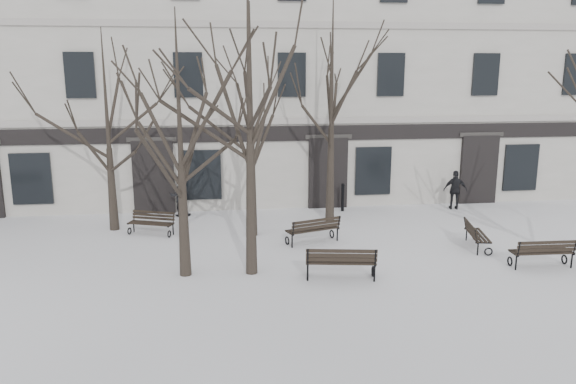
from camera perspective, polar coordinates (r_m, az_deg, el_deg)
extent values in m
plane|color=white|center=(15.39, -3.18, -9.14)|extent=(100.00, 100.00, 0.00)
cube|color=#BAB4AC|center=(27.29, -5.31, 12.11)|extent=(40.00, 10.00, 11.00)
cube|color=#A09992|center=(22.36, -4.75, 7.16)|extent=(40.00, 0.12, 0.25)
cube|color=#A09992|center=(22.32, -4.93, 16.65)|extent=(40.00, 0.12, 0.25)
cube|color=black|center=(22.41, -4.73, 5.88)|extent=(40.00, 0.10, 0.60)
cube|color=black|center=(23.72, -24.60, 1.24)|extent=(1.50, 0.14, 2.00)
cube|color=black|center=(22.76, -13.49, 1.48)|extent=(1.60, 0.22, 2.90)
cube|color=#2D2B28|center=(22.49, -13.70, 5.21)|extent=(1.90, 0.08, 0.18)
cube|color=black|center=(22.63, -8.71, 1.74)|extent=(1.50, 0.14, 2.00)
cube|color=black|center=(23.05, 4.08, 1.93)|extent=(1.60, 0.22, 2.90)
cube|color=#2D2B28|center=(22.78, 4.15, 5.62)|extent=(1.90, 0.08, 0.18)
cube|color=black|center=(23.49, 8.63, 2.14)|extent=(1.50, 0.14, 2.00)
cube|color=black|center=(25.13, 18.79, 2.17)|extent=(1.60, 0.22, 2.90)
cube|color=#2D2B28|center=(24.88, 19.07, 5.55)|extent=(1.90, 0.08, 0.18)
cube|color=black|center=(26.01, 22.56, 2.32)|extent=(1.50, 0.14, 2.00)
cube|color=black|center=(22.79, -20.38, 11.07)|extent=(1.10, 0.14, 1.70)
cube|color=black|center=(22.25, -10.10, 11.63)|extent=(1.10, 0.14, 1.70)
cube|color=black|center=(22.42, 0.39, 11.82)|extent=(1.10, 0.14, 1.70)
cube|color=black|center=(23.29, 10.40, 11.65)|extent=(1.10, 0.14, 1.70)
cube|color=black|center=(24.78, 19.43, 11.19)|extent=(1.10, 0.14, 1.70)
cube|color=black|center=(26.79, 27.24, 10.58)|extent=(1.10, 0.14, 1.70)
cone|color=black|center=(15.69, -10.55, -3.10)|extent=(0.34, 0.34, 3.02)
cone|color=black|center=(15.51, -3.80, -1.80)|extent=(0.34, 0.34, 3.69)
cone|color=black|center=(20.76, -17.45, 0.25)|extent=(0.34, 0.34, 2.94)
cone|color=black|center=(19.14, -3.67, 0.28)|extent=(0.34, 0.34, 3.25)
cone|color=black|center=(20.97, 4.33, 1.73)|extent=(0.34, 0.34, 3.52)
torus|color=black|center=(15.90, 8.61, -7.98)|extent=(0.10, 0.31, 0.31)
cylinder|color=black|center=(15.51, 8.78, -8.16)|extent=(0.05, 0.05, 0.48)
cube|color=black|center=(15.61, 8.72, -7.09)|extent=(0.15, 0.59, 0.05)
torus|color=black|center=(15.79, 2.01, -7.98)|extent=(0.10, 0.31, 0.31)
cylinder|color=black|center=(15.40, 2.01, -8.17)|extent=(0.05, 0.05, 0.48)
cube|color=black|center=(15.50, 2.02, -7.09)|extent=(0.15, 0.59, 0.05)
cube|color=black|center=(15.74, 5.34, -6.74)|extent=(1.91, 0.40, 0.04)
cube|color=black|center=(15.60, 5.37, -6.92)|extent=(1.91, 0.40, 0.04)
cube|color=black|center=(15.46, 5.40, -7.10)|extent=(1.91, 0.40, 0.04)
cube|color=black|center=(15.32, 5.43, -7.29)|extent=(1.91, 0.40, 0.04)
cube|color=black|center=(15.23, 5.45, -6.86)|extent=(1.90, 0.34, 0.10)
cube|color=black|center=(15.17, 5.46, -6.43)|extent=(1.90, 0.34, 0.10)
cube|color=black|center=(15.11, 5.48, -6.00)|extent=(1.90, 0.34, 0.10)
cylinder|color=black|center=(15.28, 8.87, -6.68)|extent=(0.07, 0.16, 0.53)
cylinder|color=black|center=(15.17, 2.02, -6.68)|extent=(0.07, 0.16, 0.53)
torus|color=black|center=(18.58, 26.26, -6.16)|extent=(0.06, 0.29, 0.29)
cylinder|color=black|center=(18.27, 26.86, -6.25)|extent=(0.05, 0.05, 0.45)
cube|color=black|center=(18.35, 26.64, -5.42)|extent=(0.07, 0.55, 0.05)
torus|color=black|center=(17.77, 21.61, -6.56)|extent=(0.06, 0.29, 0.29)
cylinder|color=black|center=(17.45, 22.16, -6.66)|extent=(0.05, 0.05, 0.45)
cube|color=black|center=(17.53, 21.95, -5.79)|extent=(0.07, 0.55, 0.05)
cube|color=black|center=(18.10, 24.02, -5.34)|extent=(1.78, 0.14, 0.03)
cube|color=black|center=(17.98, 24.23, -5.47)|extent=(1.78, 0.14, 0.03)
cube|color=black|center=(17.87, 24.45, -5.60)|extent=(1.78, 0.14, 0.03)
cube|color=black|center=(17.76, 24.67, -5.73)|extent=(1.78, 0.14, 0.03)
cube|color=black|center=(17.69, 24.77, -5.37)|extent=(1.78, 0.09, 0.09)
cube|color=black|center=(17.64, 24.84, -5.03)|extent=(1.78, 0.09, 0.09)
cube|color=black|center=(17.58, 24.91, -4.68)|extent=(1.78, 0.09, 0.09)
cylinder|color=black|center=(18.09, 27.13, -5.06)|extent=(0.04, 0.14, 0.49)
cylinder|color=black|center=(17.25, 22.39, -5.42)|extent=(0.04, 0.14, 0.49)
torus|color=black|center=(20.30, -15.81, -3.84)|extent=(0.13, 0.25, 0.26)
cylinder|color=black|center=(20.55, -15.40, -3.40)|extent=(0.04, 0.04, 0.40)
cube|color=black|center=(20.36, -15.64, -2.98)|extent=(0.21, 0.47, 0.04)
torus|color=black|center=(19.63, -11.97, -4.19)|extent=(0.13, 0.25, 0.26)
cylinder|color=black|center=(19.89, -11.59, -3.73)|extent=(0.04, 0.04, 0.40)
cube|color=black|center=(19.69, -11.81, -3.30)|extent=(0.21, 0.47, 0.04)
cube|color=black|center=(19.85, -14.01, -3.23)|extent=(1.51, 0.63, 0.03)
cube|color=black|center=(19.95, -13.85, -3.14)|extent=(1.51, 0.63, 0.03)
cube|color=black|center=(20.06, -13.69, -3.05)|extent=(1.51, 0.63, 0.03)
cube|color=black|center=(20.16, -13.54, -2.96)|extent=(1.51, 0.63, 0.03)
cube|color=black|center=(20.16, -13.51, -2.62)|extent=(1.50, 0.59, 0.08)
cube|color=black|center=(20.15, -13.50, -2.32)|extent=(1.50, 0.59, 0.08)
cube|color=black|center=(20.14, -13.49, -2.01)|extent=(1.50, 0.59, 0.08)
cylinder|color=black|center=(20.51, -15.36, -2.34)|extent=(0.08, 0.13, 0.44)
cylinder|color=black|center=(19.85, -11.56, -2.64)|extent=(0.08, 0.13, 0.44)
torus|color=black|center=(19.21, 4.47, -4.27)|extent=(0.14, 0.29, 0.29)
cylinder|color=black|center=(18.89, 5.03, -4.31)|extent=(0.05, 0.05, 0.45)
cube|color=black|center=(18.97, 4.76, -3.52)|extent=(0.23, 0.53, 0.05)
torus|color=black|center=(18.43, -0.08, -4.96)|extent=(0.14, 0.29, 0.29)
cylinder|color=black|center=(18.10, 0.42, -5.01)|extent=(0.05, 0.05, 0.45)
cube|color=black|center=(18.19, 0.17, -4.18)|extent=(0.23, 0.53, 0.05)
cube|color=black|center=(18.74, 2.19, -3.62)|extent=(1.72, 0.67, 0.03)
cube|color=black|center=(18.63, 2.40, -3.73)|extent=(1.72, 0.67, 0.03)
cube|color=black|center=(18.51, 2.60, -3.83)|extent=(1.72, 0.67, 0.03)
cube|color=black|center=(18.39, 2.81, -3.94)|extent=(1.72, 0.67, 0.03)
cube|color=black|center=(18.32, 2.88, -3.59)|extent=(1.71, 0.62, 0.09)
cube|color=black|center=(18.27, 2.91, -3.24)|extent=(1.71, 0.62, 0.09)
cube|color=black|center=(18.22, 2.95, -2.90)|extent=(1.71, 0.62, 0.09)
cylinder|color=black|center=(18.71, 5.18, -3.13)|extent=(0.08, 0.15, 0.50)
cylinder|color=black|center=(17.91, 0.54, -3.79)|extent=(0.08, 0.15, 0.50)
torus|color=black|center=(18.47, 19.69, -5.73)|extent=(0.27, 0.10, 0.26)
cylinder|color=black|center=(18.36, 18.72, -5.50)|extent=(0.05, 0.05, 0.41)
cube|color=black|center=(18.34, 19.26, -4.89)|extent=(0.50, 0.15, 0.05)
torus|color=black|center=(19.89, 18.59, -4.35)|extent=(0.27, 0.10, 0.26)
cylinder|color=black|center=(19.80, 17.68, -4.13)|extent=(0.05, 0.05, 0.41)
cube|color=black|center=(19.78, 18.18, -3.57)|extent=(0.50, 0.15, 0.05)
cube|color=black|center=(19.10, 19.29, -4.15)|extent=(0.42, 1.62, 0.03)
cube|color=black|center=(19.07, 18.92, -4.15)|extent=(0.42, 1.62, 0.03)
cube|color=black|center=(19.04, 18.54, -4.15)|extent=(0.42, 1.62, 0.03)
cube|color=black|center=(19.01, 18.17, -4.15)|extent=(0.42, 1.62, 0.03)
cube|color=black|center=(18.97, 18.09, -3.81)|extent=(0.37, 1.61, 0.08)
cube|color=black|center=(18.93, 18.05, -3.49)|extent=(0.37, 1.61, 0.08)
cube|color=black|center=(18.90, 18.02, -3.17)|extent=(0.37, 1.61, 0.08)
cylinder|color=black|center=(18.23, 18.58, -4.35)|extent=(0.13, 0.06, 0.45)
cylinder|color=black|center=(19.68, 17.55, -3.05)|extent=(0.13, 0.06, 0.45)
cylinder|color=black|center=(22.01, -3.40, -1.24)|extent=(0.11, 0.11, 0.89)
sphere|color=black|center=(21.90, -3.42, -0.07)|extent=(0.12, 0.12, 0.12)
cylinder|color=black|center=(22.71, 5.57, -0.65)|extent=(0.13, 0.13, 1.04)
sphere|color=black|center=(22.59, 5.60, 0.69)|extent=(0.15, 0.15, 0.15)
imported|color=black|center=(22.40, -10.82, -2.38)|extent=(0.81, 0.65, 1.60)
imported|color=black|center=(24.03, 16.51, -1.67)|extent=(1.01, 0.60, 1.60)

